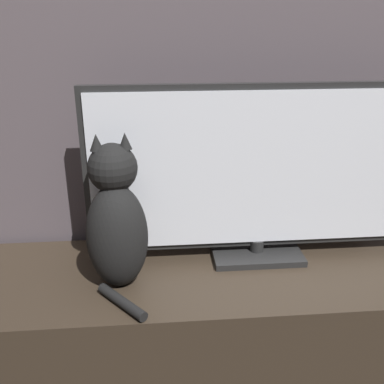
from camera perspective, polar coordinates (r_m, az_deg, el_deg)
name	(u,v)px	position (r m, az deg, el deg)	size (l,w,h in m)	color
tv_stand	(225,323)	(1.51, 4.17, -16.30)	(1.58, 0.47, 0.40)	#33281E
tv	(261,174)	(1.37, 8.74, 2.27)	(1.05, 0.17, 0.55)	black
cat	(116,222)	(1.26, -9.59, -3.77)	(0.19, 0.29, 0.44)	black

